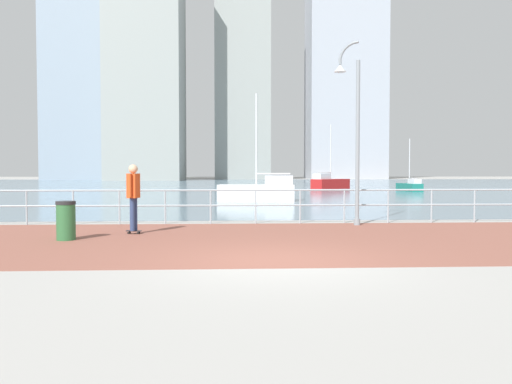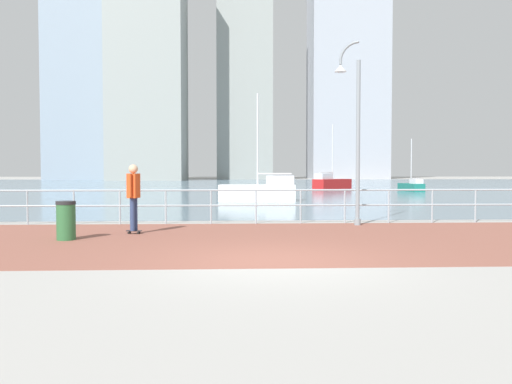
{
  "view_description": "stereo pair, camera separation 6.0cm",
  "coord_description": "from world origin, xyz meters",
  "px_view_note": "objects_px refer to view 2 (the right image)",
  "views": [
    {
      "loc": [
        -0.82,
        -9.29,
        1.64
      ],
      "look_at": [
        -0.13,
        4.09,
        1.1
      ],
      "focal_mm": 36.36,
      "sensor_mm": 36.0,
      "label": 1
    },
    {
      "loc": [
        -0.76,
        -9.29,
        1.64
      ],
      "look_at": [
        -0.13,
        4.09,
        1.1
      ],
      "focal_mm": 36.36,
      "sensor_mm": 36.0,
      "label": 2
    }
  ],
  "objects_px": {
    "lamppost": "(353,124)",
    "sailboat_ivory": "(412,186)",
    "sailboat_blue": "(260,191)",
    "trash_bin": "(66,220)",
    "sailboat_gray": "(331,183)",
    "skateboarder": "(134,192)"
  },
  "relations": [
    {
      "from": "lamppost",
      "to": "sailboat_ivory",
      "type": "bearing_deg",
      "value": 66.99
    },
    {
      "from": "lamppost",
      "to": "sailboat_blue",
      "type": "distance_m",
      "value": 13.35
    },
    {
      "from": "sailboat_blue",
      "to": "trash_bin",
      "type": "bearing_deg",
      "value": -109.04
    },
    {
      "from": "trash_bin",
      "to": "sailboat_gray",
      "type": "distance_m",
      "value": 37.57
    },
    {
      "from": "trash_bin",
      "to": "sailboat_ivory",
      "type": "distance_m",
      "value": 34.27
    },
    {
      "from": "skateboarder",
      "to": "sailboat_ivory",
      "type": "height_order",
      "value": "sailboat_ivory"
    },
    {
      "from": "sailboat_blue",
      "to": "sailboat_ivory",
      "type": "relative_size",
      "value": 1.38
    },
    {
      "from": "lamppost",
      "to": "sailboat_gray",
      "type": "height_order",
      "value": "sailboat_gray"
    },
    {
      "from": "sailboat_blue",
      "to": "sailboat_gray",
      "type": "distance_m",
      "value": 20.62
    },
    {
      "from": "skateboarder",
      "to": "trash_bin",
      "type": "height_order",
      "value": "skateboarder"
    },
    {
      "from": "skateboarder",
      "to": "lamppost",
      "type": "bearing_deg",
      "value": 17.39
    },
    {
      "from": "lamppost",
      "to": "sailboat_gray",
      "type": "relative_size",
      "value": 0.93
    },
    {
      "from": "lamppost",
      "to": "sailboat_gray",
      "type": "distance_m",
      "value": 32.67
    },
    {
      "from": "sailboat_blue",
      "to": "sailboat_gray",
      "type": "xyz_separation_m",
      "value": [
        7.67,
        19.15,
        0.01
      ]
    },
    {
      "from": "trash_bin",
      "to": "sailboat_blue",
      "type": "xyz_separation_m",
      "value": [
        5.53,
        16.03,
        0.1
      ]
    },
    {
      "from": "trash_bin",
      "to": "sailboat_gray",
      "type": "xyz_separation_m",
      "value": [
        13.2,
        35.18,
        0.1
      ]
    },
    {
      "from": "lamppost",
      "to": "skateboarder",
      "type": "relative_size",
      "value": 3.07
    },
    {
      "from": "sailboat_gray",
      "to": "sailboat_ivory",
      "type": "bearing_deg",
      "value": -49.97
    },
    {
      "from": "sailboat_blue",
      "to": "sailboat_gray",
      "type": "relative_size",
      "value": 0.99
    },
    {
      "from": "skateboarder",
      "to": "trash_bin",
      "type": "bearing_deg",
      "value": -140.54
    },
    {
      "from": "sailboat_gray",
      "to": "sailboat_blue",
      "type": "bearing_deg",
      "value": -111.82
    },
    {
      "from": "lamppost",
      "to": "sailboat_ivory",
      "type": "relative_size",
      "value": 1.3
    }
  ]
}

